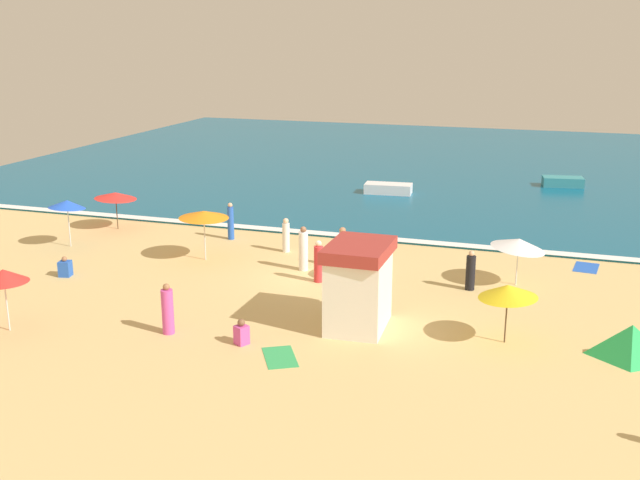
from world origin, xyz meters
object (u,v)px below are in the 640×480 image
at_px(beach_tent, 631,342).
at_px(beachgoer_5, 231,222).
at_px(beachgoer_0, 168,310).
at_px(lifeguard_cabana, 359,285).
at_px(beach_umbrella_2, 519,244).
at_px(small_boat_1, 388,189).
at_px(small_boat_0, 563,182).
at_px(beach_umbrella_8, 3,276).
at_px(beachgoer_4, 319,263).
at_px(beach_umbrella_0, 371,239).
at_px(beachgoer_6, 286,236).
at_px(beach_umbrella_6, 116,196).
at_px(beachgoer_3, 342,247).
at_px(beachgoer_2, 303,250).
at_px(beachgoer_1, 65,268).
at_px(beachgoer_8, 471,272).
at_px(beachgoer_7, 242,333).
at_px(beach_umbrella_3, 204,215).
at_px(beach_umbrella_7, 508,291).

relative_size(beach_tent, beachgoer_5, 1.09).
bearing_deg(beachgoer_0, lifeguard_cabana, 23.20).
distance_m(beach_umbrella_2, small_boat_1, 17.10).
bearing_deg(beachgoer_5, lifeguard_cabana, -45.24).
height_order(beachgoer_0, small_boat_0, beachgoer_0).
relative_size(beach_umbrella_8, small_boat_1, 0.76).
bearing_deg(small_boat_0, beachgoer_4, -111.90).
xyz_separation_m(beach_umbrella_0, beachgoer_6, (-4.67, 2.85, -1.04)).
height_order(beach_umbrella_8, small_boat_1, beach_umbrella_8).
bearing_deg(beach_tent, beach_umbrella_6, 159.71).
xyz_separation_m(beachgoer_3, beachgoer_6, (-3.06, 1.39, -0.12)).
bearing_deg(beachgoer_5, beach_tent, -26.76).
relative_size(beachgoer_0, beachgoer_6, 1.11).
height_order(beach_tent, beachgoer_0, beachgoer_0).
bearing_deg(beachgoer_2, beachgoer_4, -49.20).
height_order(beachgoer_0, beachgoer_2, beachgoer_2).
distance_m(beach_umbrella_0, beachgoer_2, 3.21).
bearing_deg(beach_umbrella_8, beach_tent, 11.55).
bearing_deg(beachgoer_1, beachgoer_8, 12.26).
xyz_separation_m(beach_umbrella_2, beachgoer_3, (-7.17, 0.07, -0.82)).
distance_m(beach_umbrella_0, beachgoer_5, 8.94).
bearing_deg(beachgoer_2, beachgoer_0, -104.37).
relative_size(beachgoer_1, small_boat_0, 0.32).
height_order(beachgoer_4, beachgoer_8, beachgoer_4).
relative_size(beachgoer_4, beachgoer_8, 1.09).
xyz_separation_m(beachgoer_1, beachgoer_5, (4.08, 7.25, 0.50)).
bearing_deg(beachgoer_1, beach_tent, -3.95).
xyz_separation_m(beachgoer_2, beachgoer_7, (0.66, -7.89, -0.51)).
xyz_separation_m(beachgoer_6, small_boat_1, (1.65, 13.27, -0.34)).
height_order(beachgoer_0, beachgoer_5, beachgoer_5).
distance_m(lifeguard_cabana, beachgoer_6, 9.41).
bearing_deg(beachgoer_5, beachgoer_0, -75.60).
distance_m(beachgoer_0, beachgoer_2, 8.07).
relative_size(beach_umbrella_2, beachgoer_3, 1.26).
bearing_deg(beach_umbrella_8, beachgoer_3, 49.73).
xyz_separation_m(beach_umbrella_3, beachgoer_1, (-4.41, -3.84, -1.69)).
bearing_deg(beach_tent, beachgoer_3, 150.67).
relative_size(beach_umbrella_2, beachgoer_8, 1.40).
xyz_separation_m(beachgoer_5, beachgoer_7, (5.56, -11.36, -0.48)).
bearing_deg(beachgoer_4, beachgoer_5, 141.75).
bearing_deg(beachgoer_3, small_boat_0, 66.86).
xyz_separation_m(beach_umbrella_7, beach_umbrella_8, (-15.86, -4.13, 0.18)).
height_order(beach_umbrella_6, beachgoer_1, beach_umbrella_6).
xyz_separation_m(lifeguard_cabana, beach_umbrella_2, (4.78, 6.17, 0.18)).
height_order(beach_umbrella_8, beachgoer_0, beach_umbrella_8).
bearing_deg(beachgoer_8, beachgoer_3, 167.35).
relative_size(beachgoer_2, small_boat_0, 0.71).
distance_m(beach_umbrella_3, small_boat_0, 25.68).
relative_size(beachgoer_2, small_boat_1, 0.65).
bearing_deg(small_boat_1, beach_tent, -59.24).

